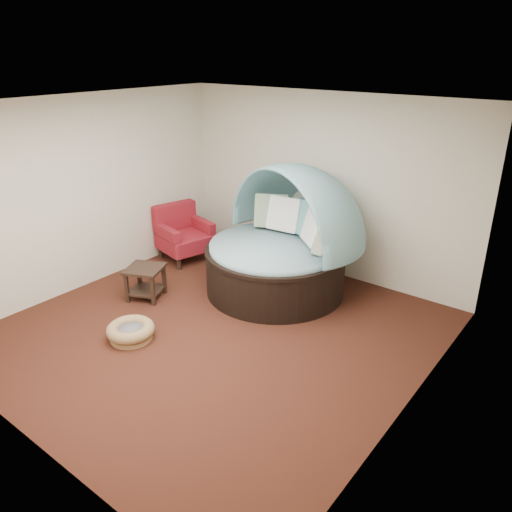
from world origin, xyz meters
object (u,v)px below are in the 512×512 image
Objects in this scene: pet_basket at (131,331)px; side_table at (145,278)px; canopy_daybed at (283,234)px; red_armchair at (183,235)px.

pet_basket is 1.13m from side_table.
red_armchair is at bearing -160.94° from canopy_daybed.
pet_basket is at bearing -89.18° from canopy_daybed.
side_table is (-0.70, 0.86, 0.20)m from pet_basket.
side_table is (-1.38, -1.45, -0.57)m from canopy_daybed.
red_armchair reaches higher than side_table.
canopy_daybed is 2.06m from red_armchair.
side_table reaches higher than pet_basket.
canopy_daybed reaches higher than red_armchair.
pet_basket is at bearing -45.25° from red_armchair.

